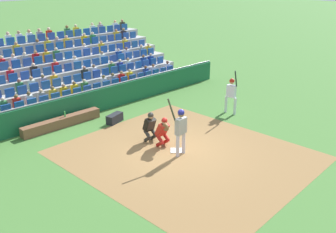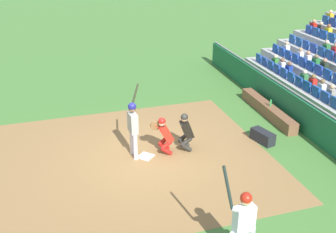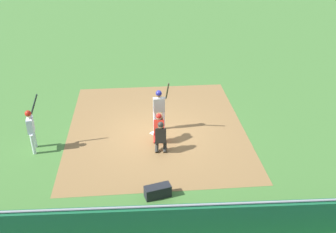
% 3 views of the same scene
% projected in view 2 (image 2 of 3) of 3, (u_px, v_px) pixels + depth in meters
% --- Properties ---
extents(ground_plane, '(160.00, 160.00, 0.00)m').
position_uv_depth(ground_plane, '(146.00, 157.00, 12.46)').
color(ground_plane, '#437333').
extents(infield_dirt_patch, '(7.84, 8.91, 0.01)m').
position_uv_depth(infield_dirt_patch, '(130.00, 159.00, 12.33)').
color(infield_dirt_patch, olive).
rests_on(infield_dirt_patch, ground_plane).
extents(home_plate_marker, '(0.62, 0.62, 0.02)m').
position_uv_depth(home_plate_marker, '(146.00, 156.00, 12.45)').
color(home_plate_marker, white).
rests_on(home_plate_marker, infield_dirt_patch).
extents(batter_at_plate, '(0.70, 0.45, 2.29)m').
position_uv_depth(batter_at_plate, '(133.00, 123.00, 12.01)').
color(batter_at_plate, silver).
rests_on(batter_at_plate, ground_plane).
extents(catcher_crouching, '(0.47, 0.71, 1.27)m').
position_uv_depth(catcher_crouching, '(164.00, 133.00, 12.39)').
color(catcher_crouching, '#B01C15').
rests_on(catcher_crouching, ground_plane).
extents(home_plate_umpire, '(0.48, 0.48, 1.30)m').
position_uv_depth(home_plate_umpire, '(186.00, 130.00, 12.60)').
color(home_plate_umpire, '#2A2924').
rests_on(home_plate_umpire, ground_plane).
extents(dugout_wall, '(17.90, 0.24, 1.21)m').
position_uv_depth(dugout_wall, '(310.00, 120.00, 13.61)').
color(dugout_wall, '#185C37').
rests_on(dugout_wall, ground_plane).
extents(dugout_bench, '(3.75, 0.40, 0.44)m').
position_uv_depth(dugout_bench, '(267.00, 110.00, 15.30)').
color(dugout_bench, brown).
rests_on(dugout_bench, ground_plane).
extents(water_bottle_on_bench, '(0.07, 0.07, 0.26)m').
position_uv_depth(water_bottle_on_bench, '(271.00, 103.00, 15.00)').
color(water_bottle_on_bench, green).
rests_on(water_bottle_on_bench, dugout_bench).
extents(equipment_duffel_bag, '(0.93, 0.59, 0.41)m').
position_uv_depth(equipment_duffel_bag, '(263.00, 137.00, 13.27)').
color(equipment_duffel_bag, black).
rests_on(equipment_duffel_bag, ground_plane).
extents(on_deck_batter, '(0.51, 0.73, 2.26)m').
position_uv_depth(on_deck_batter, '(243.00, 220.00, 8.00)').
color(on_deck_batter, silver).
rests_on(on_deck_batter, ground_plane).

